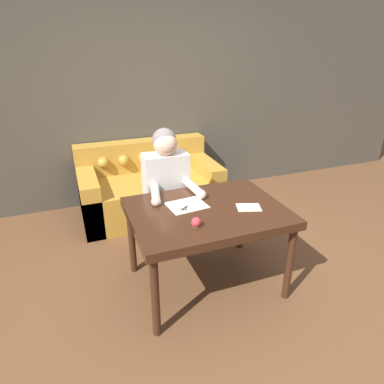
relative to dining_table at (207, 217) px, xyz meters
The scene contains 9 objects.
ground_plane 0.67m from the dining_table, 35.63° to the right, with size 16.00×16.00×0.00m, color brown.
wall_back 2.10m from the dining_table, 86.03° to the left, with size 8.00×0.06×2.60m.
dining_table is the anchor object (origin of this frame).
couch 1.58m from the dining_table, 94.04° to the left, with size 1.61×0.91×0.82m.
person 0.63m from the dining_table, 103.75° to the left, with size 0.47×0.61×1.24m.
pattern_paper_main 0.19m from the dining_table, 138.85° to the left, with size 0.32×0.27×0.00m.
pattern_paper_offcut 0.34m from the dining_table, 17.06° to the right, with size 0.22×0.19×0.00m.
scissors 0.19m from the dining_table, 154.08° to the left, with size 0.18×0.18×0.01m.
pin_cushion 0.31m from the dining_table, 128.44° to the right, with size 0.07×0.07×0.07m.
Camera 1 is at (-1.11, -2.11, 1.96)m, focal length 32.00 mm.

